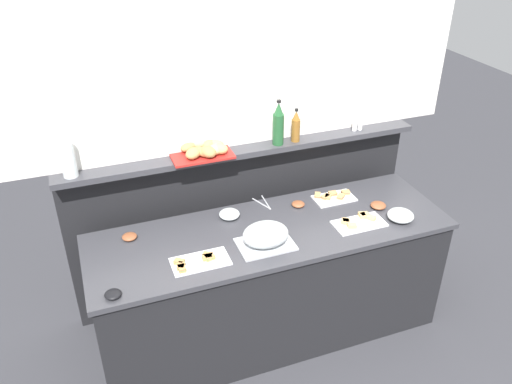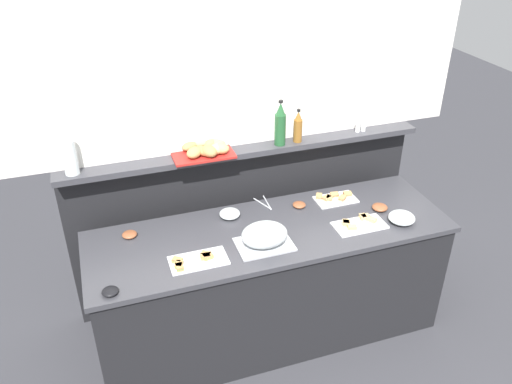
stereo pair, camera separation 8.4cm
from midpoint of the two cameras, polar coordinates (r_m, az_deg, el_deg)
ground_plane at (r=4.34m, az=-2.06°, el=-9.46°), size 12.00×12.00×0.00m
buffet_counter at (r=3.62m, az=0.89°, el=-9.83°), size 2.34×0.74×0.88m
back_ledge_unit at (r=3.91m, az=-1.97°, el=-2.57°), size 2.53×0.22×1.25m
upper_wall_panel at (r=3.41m, az=-2.50°, el=15.81°), size 3.13×0.08×1.35m
sandwich_platter_front at (r=3.46m, az=10.38°, el=-3.23°), size 0.34×0.18×0.04m
sandwich_platter_side at (r=3.70m, az=7.73°, el=-0.54°), size 0.29×0.17×0.04m
sandwich_platter_rear at (r=3.10m, az=-7.07°, el=-7.50°), size 0.34×0.18×0.04m
serving_cloche at (r=3.18m, az=0.29°, el=-4.73°), size 0.34×0.24×0.17m
glass_bowl_large at (r=3.46m, az=-3.60°, el=-2.45°), size 0.14×0.14×0.05m
glass_bowl_medium at (r=3.55m, az=14.78°, el=-2.52°), size 0.17×0.17×0.07m
condiment_bowl_cream at (r=3.65m, az=12.50°, el=-1.43°), size 0.11×0.11×0.04m
condiment_bowl_red at (r=2.96m, az=-16.09°, el=-10.64°), size 0.09×0.09×0.03m
condiment_bowl_dark at (r=3.59m, az=3.94°, el=-1.32°), size 0.09×0.09×0.03m
condiment_bowl_teal at (r=3.37m, az=-14.28°, el=-4.73°), size 0.09×0.09×0.03m
serving_tongs at (r=3.61m, az=0.22°, el=-1.25°), size 0.08×0.19×0.01m
vinegar_bottle_amber at (r=3.61m, az=3.68°, el=7.08°), size 0.06×0.06×0.24m
wine_bottle_green at (r=3.55m, az=1.76°, el=7.32°), size 0.08×0.08×0.32m
salt_shaker at (r=3.85m, az=10.08°, el=7.19°), size 0.03×0.03×0.09m
pepper_shaker at (r=3.87m, az=10.65°, el=7.26°), size 0.03×0.03×0.09m
bread_basket at (r=3.46m, az=-6.36°, el=4.66°), size 0.40×0.29×0.08m
water_carafe at (r=3.36m, az=-20.43°, el=3.30°), size 0.09×0.09×0.22m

